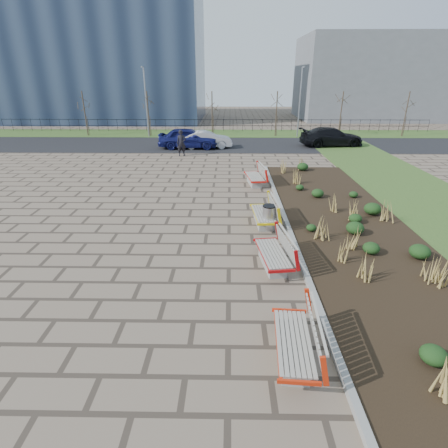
{
  "coord_description": "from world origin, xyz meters",
  "views": [
    {
      "loc": [
        1.67,
        -7.57,
        5.43
      ],
      "look_at": [
        1.5,
        3.0,
        0.9
      ],
      "focal_mm": 28.0,
      "sensor_mm": 36.0,
      "label": 1
    }
  ],
  "objects_px": {
    "bench_d": "(255,175)",
    "lamp_east": "(300,103)",
    "car_blue": "(188,138)",
    "lamp_west": "(146,103)",
    "bench_a": "(294,339)",
    "car_black": "(331,137)",
    "bench_b": "(273,251)",
    "pedestrian": "(181,143)",
    "bench_c": "(263,212)",
    "litter_bin": "(269,218)",
    "car_silver": "(206,140)"
  },
  "relations": [
    {
      "from": "bench_d",
      "to": "lamp_east",
      "type": "relative_size",
      "value": 0.35
    },
    {
      "from": "car_blue",
      "to": "lamp_west",
      "type": "bearing_deg",
      "value": 38.12
    },
    {
      "from": "bench_a",
      "to": "car_blue",
      "type": "relative_size",
      "value": 0.45
    },
    {
      "from": "car_blue",
      "to": "lamp_west",
      "type": "xyz_separation_m",
      "value": [
        -4.39,
        5.61,
        2.22
      ]
    },
    {
      "from": "car_black",
      "to": "car_blue",
      "type": "bearing_deg",
      "value": 88.25
    },
    {
      "from": "bench_b",
      "to": "pedestrian",
      "type": "xyz_separation_m",
      "value": [
        -4.79,
        15.77,
        0.42
      ]
    },
    {
      "from": "bench_a",
      "to": "bench_d",
      "type": "bearing_deg",
      "value": 93.89
    },
    {
      "from": "car_black",
      "to": "bench_c",
      "type": "bearing_deg",
      "value": 149.54
    },
    {
      "from": "bench_c",
      "to": "car_black",
      "type": "distance_m",
      "value": 17.83
    },
    {
      "from": "litter_bin",
      "to": "lamp_east",
      "type": "height_order",
      "value": "lamp_east"
    },
    {
      "from": "litter_bin",
      "to": "pedestrian",
      "type": "relative_size",
      "value": 0.52
    },
    {
      "from": "car_black",
      "to": "bench_b",
      "type": "bearing_deg",
      "value": 153.08
    },
    {
      "from": "bench_b",
      "to": "bench_d",
      "type": "relative_size",
      "value": 1.0
    },
    {
      "from": "bench_b",
      "to": "bench_c",
      "type": "relative_size",
      "value": 1.0
    },
    {
      "from": "lamp_west",
      "to": "car_blue",
      "type": "bearing_deg",
      "value": -51.92
    },
    {
      "from": "pedestrian",
      "to": "car_silver",
      "type": "xyz_separation_m",
      "value": [
        1.6,
        2.91,
        -0.23
      ]
    },
    {
      "from": "bench_c",
      "to": "bench_b",
      "type": "bearing_deg",
      "value": -94.26
    },
    {
      "from": "car_blue",
      "to": "bench_c",
      "type": "bearing_deg",
      "value": -163.16
    },
    {
      "from": "bench_a",
      "to": "lamp_west",
      "type": "height_order",
      "value": "lamp_west"
    },
    {
      "from": "lamp_east",
      "to": "car_black",
      "type": "bearing_deg",
      "value": -66.14
    },
    {
      "from": "bench_b",
      "to": "pedestrian",
      "type": "bearing_deg",
      "value": 98.93
    },
    {
      "from": "litter_bin",
      "to": "car_blue",
      "type": "distance_m",
      "value": 16.5
    },
    {
      "from": "litter_bin",
      "to": "pedestrian",
      "type": "xyz_separation_m",
      "value": [
        -4.95,
        13.01,
        0.44
      ]
    },
    {
      "from": "bench_a",
      "to": "bench_c",
      "type": "xyz_separation_m",
      "value": [
        0.0,
        7.09,
        0.0
      ]
    },
    {
      "from": "car_blue",
      "to": "lamp_east",
      "type": "bearing_deg",
      "value": -59.69
    },
    {
      "from": "bench_a",
      "to": "bench_d",
      "type": "relative_size",
      "value": 1.0
    },
    {
      "from": "bench_c",
      "to": "car_blue",
      "type": "bearing_deg",
      "value": 102.54
    },
    {
      "from": "car_black",
      "to": "lamp_east",
      "type": "distance_m",
      "value": 5.38
    },
    {
      "from": "car_silver",
      "to": "bench_c",
      "type": "bearing_deg",
      "value": -175.68
    },
    {
      "from": "lamp_west",
      "to": "lamp_east",
      "type": "distance_m",
      "value": 14.0
    },
    {
      "from": "bench_a",
      "to": "litter_bin",
      "type": "distance_m",
      "value": 6.56
    },
    {
      "from": "lamp_west",
      "to": "bench_a",
      "type": "bearing_deg",
      "value": -72.16
    },
    {
      "from": "bench_b",
      "to": "car_black",
      "type": "distance_m",
      "value": 20.9
    },
    {
      "from": "pedestrian",
      "to": "lamp_west",
      "type": "bearing_deg",
      "value": 107.68
    },
    {
      "from": "bench_c",
      "to": "car_silver",
      "type": "xyz_separation_m",
      "value": [
        -3.19,
        15.38,
        0.18
      ]
    },
    {
      "from": "bench_d",
      "to": "car_silver",
      "type": "height_order",
      "value": "car_silver"
    },
    {
      "from": "litter_bin",
      "to": "car_black",
      "type": "xyz_separation_m",
      "value": [
        6.81,
        16.95,
        0.28
      ]
    },
    {
      "from": "bench_c",
      "to": "car_silver",
      "type": "distance_m",
      "value": 15.71
    },
    {
      "from": "litter_bin",
      "to": "bench_a",
      "type": "bearing_deg",
      "value": -91.36
    },
    {
      "from": "bench_a",
      "to": "litter_bin",
      "type": "relative_size",
      "value": 2.21
    },
    {
      "from": "bench_d",
      "to": "lamp_west",
      "type": "xyz_separation_m",
      "value": [
        -9.0,
        15.47,
        2.54
      ]
    },
    {
      "from": "bench_b",
      "to": "car_black",
      "type": "height_order",
      "value": "car_black"
    },
    {
      "from": "bench_a",
      "to": "car_black",
      "type": "height_order",
      "value": "car_black"
    },
    {
      "from": "bench_d",
      "to": "car_silver",
      "type": "xyz_separation_m",
      "value": [
        -3.19,
        9.98,
        0.18
      ]
    },
    {
      "from": "lamp_west",
      "to": "pedestrian",
      "type": "bearing_deg",
      "value": -63.35
    },
    {
      "from": "car_silver",
      "to": "car_black",
      "type": "bearing_deg",
      "value": -91.62
    },
    {
      "from": "pedestrian",
      "to": "lamp_west",
      "type": "relative_size",
      "value": 0.31
    },
    {
      "from": "car_blue",
      "to": "car_black",
      "type": "distance_m",
      "value": 11.63
    },
    {
      "from": "lamp_west",
      "to": "lamp_east",
      "type": "bearing_deg",
      "value": 0.0
    },
    {
      "from": "bench_b",
      "to": "bench_c",
      "type": "xyz_separation_m",
      "value": [
        0.0,
        3.3,
        0.0
      ]
    }
  ]
}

